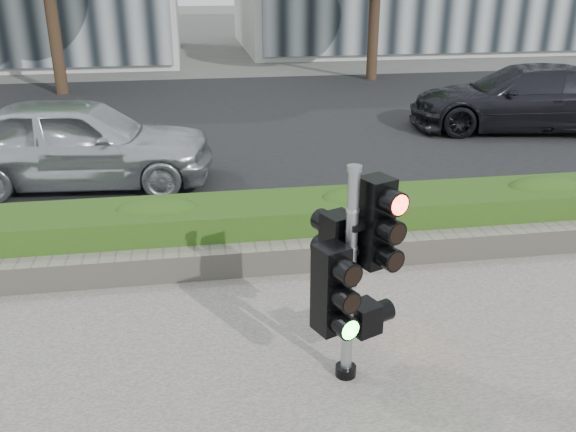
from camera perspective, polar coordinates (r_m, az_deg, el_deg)
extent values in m
plane|color=#51514C|center=(6.12, -0.97, -13.56)|extent=(120.00, 120.00, 0.00)
cube|color=black|center=(15.35, -6.42, 8.67)|extent=(60.00, 13.00, 0.02)
cube|color=gray|center=(8.83, -3.93, -1.31)|extent=(60.00, 0.25, 0.12)
cube|color=gray|center=(7.64, -3.04, -4.05)|extent=(12.00, 0.32, 0.34)
cube|color=#4F7B25|center=(8.15, -3.57, -0.97)|extent=(12.00, 1.00, 0.68)
cylinder|color=black|center=(19.85, -21.11, 16.33)|extent=(0.36, 0.36, 4.03)
cylinder|color=black|center=(21.41, 8.02, 17.26)|extent=(0.36, 0.36, 3.58)
cylinder|color=black|center=(5.91, 5.42, -14.19)|extent=(0.20, 0.20, 0.10)
cylinder|color=gray|center=(5.40, 5.79, -6.01)|extent=(0.10, 0.10, 2.01)
cylinder|color=gray|center=(5.00, 6.24, 4.44)|extent=(0.13, 0.13, 0.05)
cube|color=#FF1107|center=(5.29, 8.13, -0.58)|extent=(0.33, 0.33, 0.80)
cube|color=#14E51E|center=(5.26, 4.02, -6.81)|extent=(0.33, 0.33, 0.80)
cube|color=black|center=(5.46, 4.70, -2.49)|extent=(0.33, 0.33, 0.55)
cube|color=orange|center=(5.77, 7.15, -9.40)|extent=(0.33, 0.33, 0.29)
imported|color=#B9BBC0|center=(11.14, -19.02, 6.56)|extent=(4.69, 2.20, 1.55)
imported|color=black|center=(15.43, 21.10, 10.28)|extent=(5.44, 3.05, 1.49)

